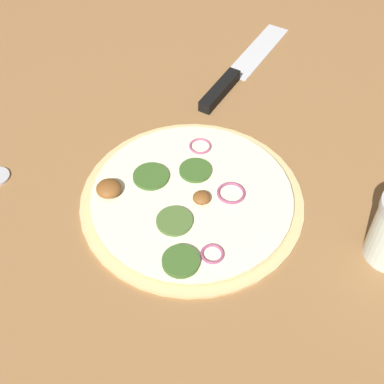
% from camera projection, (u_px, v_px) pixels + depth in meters
% --- Properties ---
extents(ground_plane, '(3.00, 3.00, 0.00)m').
position_uv_depth(ground_plane, '(192.00, 201.00, 0.72)').
color(ground_plane, olive).
extents(pizza, '(0.30, 0.30, 0.03)m').
position_uv_depth(pizza, '(190.00, 198.00, 0.71)').
color(pizza, '#D6B77A').
rests_on(pizza, ground_plane).
extents(knife, '(0.26, 0.16, 0.02)m').
position_uv_depth(knife, '(233.00, 77.00, 0.88)').
color(knife, silver).
rests_on(knife, ground_plane).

